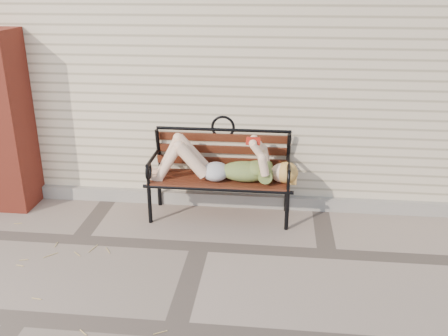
# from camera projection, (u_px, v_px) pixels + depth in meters

# --- Properties ---
(ground) EXTENTS (80.00, 80.00, 0.00)m
(ground) POSITION_uv_depth(u_px,v_px,m) (200.00, 246.00, 4.95)
(ground) COLOR gray
(ground) RESTS_ON ground
(house_wall) EXTENTS (8.00, 4.00, 3.00)m
(house_wall) POSITION_uv_depth(u_px,v_px,m) (230.00, 50.00, 7.18)
(house_wall) COLOR beige
(house_wall) RESTS_ON ground
(foundation_strip) EXTENTS (8.00, 0.10, 0.15)m
(foundation_strip) POSITION_uv_depth(u_px,v_px,m) (212.00, 199.00, 5.82)
(foundation_strip) COLOR gray
(foundation_strip) RESTS_ON ground
(brick_pillar) EXTENTS (0.50, 0.50, 2.00)m
(brick_pillar) POSITION_uv_depth(u_px,v_px,m) (3.00, 122.00, 5.51)
(brick_pillar) COLOR #9E3423
(brick_pillar) RESTS_ON ground
(garden_bench) EXTENTS (1.66, 0.66, 1.08)m
(garden_bench) POSITION_uv_depth(u_px,v_px,m) (221.00, 163.00, 5.44)
(garden_bench) COLOR black
(garden_bench) RESTS_ON ground
(reading_woman) EXTENTS (1.57, 0.36, 0.49)m
(reading_woman) POSITION_uv_depth(u_px,v_px,m) (221.00, 164.00, 5.31)
(reading_woman) COLOR #09353F
(reading_woman) RESTS_ON ground
(straw_scatter) EXTENTS (2.68, 1.70, 0.01)m
(straw_scatter) POSITION_uv_depth(u_px,v_px,m) (42.00, 272.00, 4.51)
(straw_scatter) COLOR tan
(straw_scatter) RESTS_ON ground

